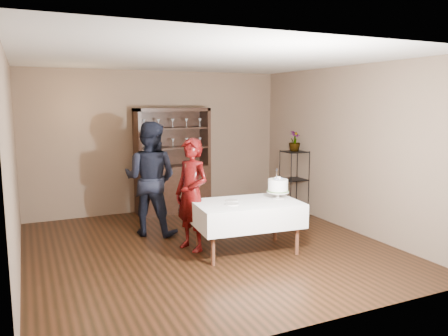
# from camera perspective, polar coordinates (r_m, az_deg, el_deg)

# --- Properties ---
(floor) EXTENTS (5.00, 5.00, 0.00)m
(floor) POSITION_cam_1_polar(r_m,az_deg,el_deg) (6.51, -2.11, -10.32)
(floor) COLOR black
(floor) RESTS_ON ground
(ceiling) EXTENTS (5.00, 5.00, 0.00)m
(ceiling) POSITION_cam_1_polar(r_m,az_deg,el_deg) (6.19, -2.26, 14.07)
(ceiling) COLOR silver
(ceiling) RESTS_ON back_wall
(back_wall) EXTENTS (5.00, 0.02, 2.70)m
(back_wall) POSITION_cam_1_polar(r_m,az_deg,el_deg) (8.56, -8.60, 3.42)
(back_wall) COLOR #755F4B
(back_wall) RESTS_ON floor
(wall_left) EXTENTS (0.02, 5.00, 2.70)m
(wall_left) POSITION_cam_1_polar(r_m,az_deg,el_deg) (5.75, -25.89, 0.12)
(wall_left) COLOR #755F4B
(wall_left) RESTS_ON floor
(wall_right) EXTENTS (0.02, 5.00, 2.70)m
(wall_right) POSITION_cam_1_polar(r_m,az_deg,el_deg) (7.52, 15.74, 2.48)
(wall_right) COLOR #755F4B
(wall_right) RESTS_ON floor
(china_hutch) EXTENTS (1.40, 0.48, 2.00)m
(china_hutch) POSITION_cam_1_polar(r_m,az_deg,el_deg) (8.47, -6.73, -1.28)
(china_hutch) COLOR black
(china_hutch) RESTS_ON floor
(plant_etagere) EXTENTS (0.42, 0.42, 1.20)m
(plant_etagere) POSITION_cam_1_polar(r_m,az_deg,el_deg) (8.43, 9.13, -1.46)
(plant_etagere) COLOR black
(plant_etagere) RESTS_ON floor
(cake_table) EXTENTS (1.53, 1.01, 0.73)m
(cake_table) POSITION_cam_1_polar(r_m,az_deg,el_deg) (6.18, 3.01, -5.99)
(cake_table) COLOR white
(cake_table) RESTS_ON floor
(woman) EXTENTS (0.59, 0.69, 1.61)m
(woman) POSITION_cam_1_polar(r_m,az_deg,el_deg) (6.24, -4.25, -3.48)
(woman) COLOR #350704
(woman) RESTS_ON floor
(man) EXTENTS (1.12, 1.08, 1.81)m
(man) POSITION_cam_1_polar(r_m,az_deg,el_deg) (7.03, -9.59, -1.38)
(man) COLOR black
(man) RESTS_ON floor
(cake) EXTENTS (0.34, 0.34, 0.44)m
(cake) POSITION_cam_1_polar(r_m,az_deg,el_deg) (6.36, 7.05, -2.40)
(cake) COLOR silver
(cake) RESTS_ON cake_table
(plate_near) EXTENTS (0.23, 0.23, 0.01)m
(plate_near) POSITION_cam_1_polar(r_m,az_deg,el_deg) (5.96, 1.00, -4.74)
(plate_near) COLOR silver
(plate_near) RESTS_ON cake_table
(plate_far) EXTENTS (0.20, 0.20, 0.01)m
(plate_far) POSITION_cam_1_polar(r_m,az_deg,el_deg) (6.17, 0.98, -4.27)
(plate_far) COLOR silver
(plate_far) RESTS_ON cake_table
(potted_plant) EXTENTS (0.27, 0.27, 0.38)m
(potted_plant) POSITION_cam_1_polar(r_m,az_deg,el_deg) (8.38, 9.20, 3.49)
(potted_plant) COLOR #4D7538
(potted_plant) RESTS_ON plant_etagere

